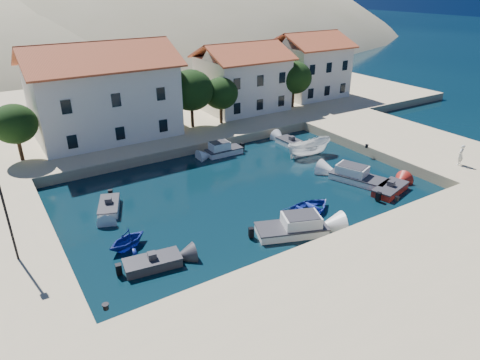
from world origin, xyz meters
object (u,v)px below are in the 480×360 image
(cabin_cruiser_south, at_px, (291,228))
(rowboat_south, at_px, (308,213))
(building_mid, at_px, (242,76))
(building_left, at_px, (102,89))
(boat_east, at_px, (308,156))
(cabin_cruiser_east, at_px, (359,177))
(building_right, at_px, (309,64))
(lamppost, at_px, (4,204))
(pedestrian, at_px, (461,155))

(cabin_cruiser_south, height_order, rowboat_south, cabin_cruiser_south)
(building_mid, bearing_deg, building_left, -176.82)
(building_mid, distance_m, cabin_cruiser_south, 29.66)
(building_left, xyz_separation_m, boat_east, (16.04, -14.64, -5.94))
(cabin_cruiser_east, bearing_deg, building_right, -51.52)
(lamppost, height_order, pedestrian, lamppost)
(pedestrian, bearing_deg, cabin_cruiser_east, -37.47)
(building_left, relative_size, cabin_cruiser_east, 2.73)
(building_left, bearing_deg, pedestrian, -46.24)
(building_right, height_order, rowboat_south, building_right)
(rowboat_south, relative_size, boat_east, 0.91)
(building_right, bearing_deg, rowboat_south, -130.28)
(building_left, relative_size, pedestrian, 7.65)
(cabin_cruiser_south, bearing_deg, boat_east, 65.63)
(building_mid, height_order, lamppost, building_mid)
(building_left, xyz_separation_m, lamppost, (-11.50, -20.00, -1.18))
(cabin_cruiser_south, distance_m, cabin_cruiser_east, 10.94)
(building_left, relative_size, cabin_cruiser_south, 2.72)
(building_left, xyz_separation_m, building_right, (30.00, 2.00, -0.46))
(building_mid, relative_size, cabin_cruiser_south, 1.95)
(building_left, relative_size, lamppost, 2.36)
(cabin_cruiser_south, xyz_separation_m, pedestrian, (19.19, -0.18, 1.49))
(building_mid, xyz_separation_m, cabin_cruiser_east, (-2.37, -22.86, -4.75))
(building_right, height_order, lamppost, building_right)
(cabin_cruiser_east, bearing_deg, boat_east, -23.71)
(rowboat_south, xyz_separation_m, pedestrian, (16.27, -1.80, 1.96))
(building_right, height_order, cabin_cruiser_east, building_right)
(building_right, distance_m, pedestrian, 28.31)
(building_left, bearing_deg, building_mid, 3.18)
(building_mid, distance_m, boat_east, 16.60)
(pedestrian, bearing_deg, building_right, -116.19)
(lamppost, xyz_separation_m, rowboat_south, (19.68, -3.74, -4.75))
(cabin_cruiser_south, height_order, cabin_cruiser_east, same)
(cabin_cruiser_east, xyz_separation_m, boat_east, (0.41, 7.22, -0.48))
(lamppost, bearing_deg, pedestrian, -8.76)
(building_right, bearing_deg, cabin_cruiser_south, -132.11)
(building_left, xyz_separation_m, building_mid, (18.00, 1.00, -0.71))
(cabin_cruiser_east, height_order, pedestrian, pedestrian)
(cabin_cruiser_east, xyz_separation_m, pedestrian, (8.83, -3.69, 1.49))
(boat_east, distance_m, pedestrian, 13.91)
(boat_east, bearing_deg, building_mid, 0.21)
(building_left, bearing_deg, cabin_cruiser_south, -78.26)
(rowboat_south, xyz_separation_m, cabin_cruiser_east, (7.45, 1.88, 0.48))
(rowboat_south, distance_m, pedestrian, 16.49)
(building_mid, height_order, cabin_cruiser_east, building_mid)
(cabin_cruiser_east, distance_m, pedestrian, 9.68)
(boat_east, bearing_deg, building_right, -32.64)
(lamppost, relative_size, cabin_cruiser_south, 1.15)
(pedestrian, bearing_deg, rowboat_south, -21.12)
(building_right, xyz_separation_m, cabin_cruiser_south, (-24.73, -27.36, -5.00))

